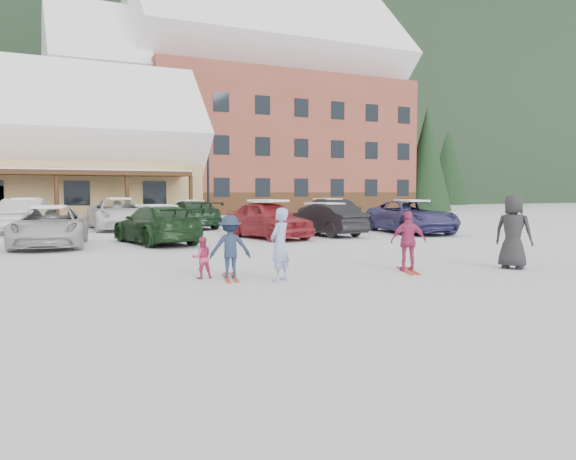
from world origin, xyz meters
name	(u,v)px	position (x,y,z in m)	size (l,w,h in m)	color
ground	(295,279)	(0.00, 0.00, 0.00)	(160.00, 160.00, 0.00)	silver
forested_hillside	(52,81)	(0.00, 85.00, 19.00)	(300.00, 70.00, 38.00)	black
alpine_hotel	(250,118)	(14.27, 38.00, 8.63)	(31.48, 14.01, 21.48)	brown
lamp_post	(208,165)	(5.99, 25.02, 3.63)	(0.50, 0.25, 6.44)	black
conifer_1	(427,145)	(30.00, 32.00, 6.26)	(4.84, 4.84, 11.22)	black
conifer_3	(148,158)	(6.00, 44.00, 5.12)	(3.96, 3.96, 9.18)	black
conifer_4	(377,153)	(34.00, 46.00, 6.54)	(5.06, 5.06, 11.73)	black
adult_skier	(280,245)	(-0.45, -0.16, 0.78)	(0.57, 0.38, 1.57)	#8999C4
toddler_red	(202,258)	(-1.84, 0.91, 0.46)	(0.45, 0.35, 0.92)	#BF345E
child_navy	(230,247)	(-1.27, 0.66, 0.69)	(0.90, 0.52, 1.39)	#1E2C46
skis_child_navy	(230,278)	(-1.27, 0.66, 0.01)	(0.20, 1.40, 0.03)	red
child_magenta	(408,241)	(2.95, -0.15, 0.73)	(0.85, 0.35, 1.45)	#AF2D60
skis_child_magenta	(408,271)	(2.95, -0.15, 0.01)	(0.20, 1.40, 0.03)	red
bystander_dark	(513,232)	(5.55, -0.92, 0.92)	(0.90, 0.59, 1.84)	#242326
parked_car_2	(50,227)	(-4.47, 9.98, 0.69)	(2.30, 5.00, 1.39)	#BCBCBC
parked_car_3	(157,225)	(-0.92, 9.50, 0.70)	(1.95, 4.80, 1.39)	#183418
parked_car_4	(268,219)	(3.66, 9.84, 0.77)	(1.82, 4.52, 1.54)	#A1262E
parked_car_5	(324,220)	(6.41, 10.06, 0.69)	(1.47, 4.21, 1.39)	black
parked_car_6	(411,217)	(10.74, 9.68, 0.75)	(2.47, 5.36, 1.49)	navy
parked_car_9	(27,216)	(-5.09, 17.34, 0.79)	(1.66, 4.77, 1.57)	silver
parked_car_10	(119,214)	(-0.95, 17.68, 0.78)	(2.59, 5.61, 1.56)	white
parked_car_11	(190,214)	(2.52, 17.26, 0.71)	(1.99, 4.90, 1.42)	#1B3720
parked_car_12	(259,214)	(6.10, 16.51, 0.69)	(1.63, 4.06, 1.38)	maroon
parked_car_13	(327,212)	(10.36, 16.71, 0.74)	(1.56, 4.47, 1.47)	black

